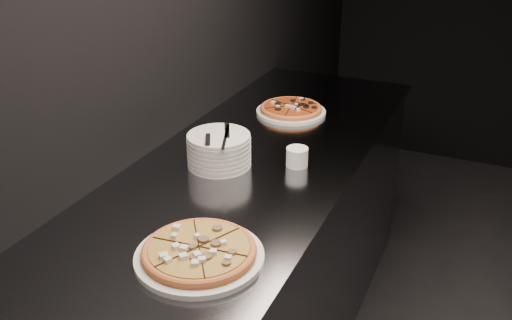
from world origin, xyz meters
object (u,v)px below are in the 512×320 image
at_px(pizza_tomato, 291,109).
at_px(cutlery, 219,136).
at_px(pizza_mushroom, 199,252).
at_px(ramekin, 297,156).
at_px(counter, 239,282).
at_px(plate_stack, 219,150).

distance_m(pizza_tomato, cutlery, 0.60).
height_order(pizza_mushroom, ramekin, ramekin).
bearing_deg(ramekin, pizza_mushroom, -93.39).
bearing_deg(cutlery, counter, -41.19).
xyz_separation_m(cutlery, ramekin, (0.24, 0.12, -0.08)).
distance_m(plate_stack, cutlery, 0.06).
bearing_deg(counter, pizza_mushroom, -75.23).
height_order(pizza_mushroom, plate_stack, plate_stack).
bearing_deg(pizza_mushroom, ramekin, 86.61).
relative_size(counter, pizza_mushroom, 7.12).
bearing_deg(pizza_mushroom, cutlery, 112.04).
distance_m(pizza_tomato, ramekin, 0.51).
relative_size(cutlery, ramekin, 3.02).
xyz_separation_m(counter, ramekin, (0.17, 0.14, 0.50)).
height_order(counter, ramekin, ramekin).
height_order(pizza_tomato, ramekin, ramekin).
distance_m(pizza_mushroom, cutlery, 0.56).
distance_m(pizza_tomato, plate_stack, 0.58).
distance_m(counter, plate_stack, 0.53).
bearing_deg(ramekin, pizza_tomato, 113.32).
relative_size(pizza_tomato, cutlery, 1.48).
distance_m(plate_stack, ramekin, 0.27).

